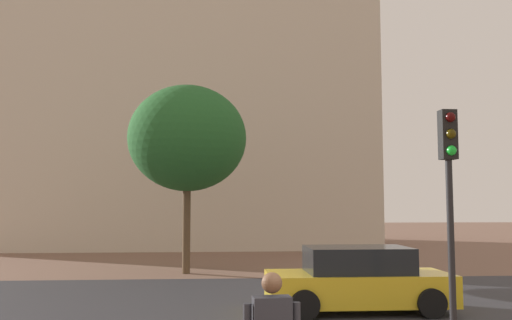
# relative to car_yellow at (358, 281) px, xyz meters

# --- Properties ---
(ground_plane) EXTENTS (120.00, 120.00, 0.00)m
(ground_plane) POSITION_rel_car_yellow_xyz_m (-1.96, 2.28, -0.70)
(ground_plane) COLOR brown
(street_asphalt_strip) EXTENTS (120.00, 7.97, 0.00)m
(street_asphalt_strip) POSITION_rel_car_yellow_xyz_m (-1.96, 1.75, -0.70)
(street_asphalt_strip) COLOR #2D2D33
(street_asphalt_strip) RESTS_ON ground_plane
(landmark_building) EXTENTS (22.83, 11.41, 30.73)m
(landmark_building) POSITION_rel_car_yellow_xyz_m (-5.88, 21.39, 8.63)
(landmark_building) COLOR beige
(landmark_building) RESTS_ON ground_plane
(car_yellow) EXTENTS (4.20, 1.94, 1.47)m
(car_yellow) POSITION_rel_car_yellow_xyz_m (0.00, 0.00, 0.00)
(car_yellow) COLOR gold
(car_yellow) RESTS_ON ground_plane
(traffic_light_pole) EXTENTS (0.28, 0.34, 4.16)m
(traffic_light_pole) POSITION_rel_car_yellow_xyz_m (0.90, -3.03, 2.23)
(traffic_light_pole) COLOR black
(traffic_light_pole) RESTS_ON ground_plane
(tree_curb_far) EXTENTS (4.31, 4.31, 6.82)m
(tree_curb_far) POSITION_rel_car_yellow_xyz_m (-4.36, 7.19, 4.17)
(tree_curb_far) COLOR brown
(tree_curb_far) RESTS_ON ground_plane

